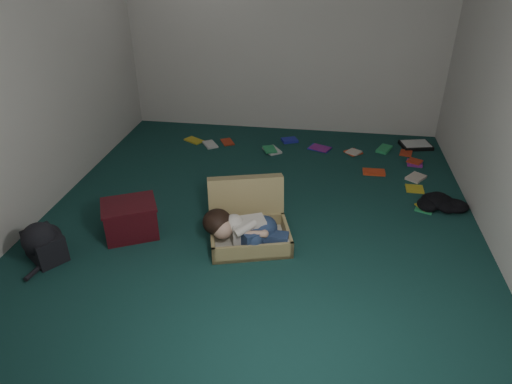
# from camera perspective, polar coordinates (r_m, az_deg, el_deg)

# --- Properties ---
(floor) EXTENTS (4.50, 4.50, 0.00)m
(floor) POSITION_cam_1_polar(r_m,az_deg,el_deg) (4.28, 0.30, -3.10)
(floor) COLOR #143B38
(floor) RESTS_ON ground
(wall_back) EXTENTS (4.50, 0.00, 4.50)m
(wall_back) POSITION_cam_1_polar(r_m,az_deg,el_deg) (5.92, 3.70, 19.71)
(wall_back) COLOR silver
(wall_back) RESTS_ON ground
(wall_front) EXTENTS (4.50, 0.00, 4.50)m
(wall_front) POSITION_cam_1_polar(r_m,az_deg,el_deg) (1.74, -10.51, -6.59)
(wall_front) COLOR silver
(wall_front) RESTS_ON ground
(wall_left) EXTENTS (0.00, 4.50, 4.50)m
(wall_left) POSITION_cam_1_polar(r_m,az_deg,el_deg) (4.48, -26.67, 13.52)
(wall_left) COLOR silver
(wall_left) RESTS_ON ground
(suitcase) EXTENTS (0.81, 0.80, 0.49)m
(suitcase) POSITION_cam_1_polar(r_m,az_deg,el_deg) (3.94, -0.99, -3.74)
(suitcase) COLOR tan
(suitcase) RESTS_ON floor
(person) EXTENTS (0.74, 0.37, 0.30)m
(person) POSITION_cam_1_polar(r_m,az_deg,el_deg) (3.78, -1.41, -4.64)
(person) COLOR silver
(person) RESTS_ON suitcase
(maroon_bin) EXTENTS (0.56, 0.52, 0.31)m
(maroon_bin) POSITION_cam_1_polar(r_m,az_deg,el_deg) (4.10, -15.42, -3.27)
(maroon_bin) COLOR #420D13
(maroon_bin) RESTS_ON floor
(backpack) EXTENTS (0.53, 0.52, 0.25)m
(backpack) POSITION_cam_1_polar(r_m,az_deg,el_deg) (4.07, -24.91, -6.02)
(backpack) COLOR black
(backpack) RESTS_ON floor
(clothing_pile) EXTENTS (0.43, 0.36, 0.13)m
(clothing_pile) POSITION_cam_1_polar(r_m,az_deg,el_deg) (4.74, 21.93, -1.04)
(clothing_pile) COLOR black
(clothing_pile) RESTS_ON floor
(paper_tray) EXTENTS (0.41, 0.34, 0.05)m
(paper_tray) POSITION_cam_1_polar(r_m,az_deg,el_deg) (6.02, 19.34, 5.55)
(paper_tray) COLOR black
(paper_tray) RESTS_ON floor
(book_scatter) EXTENTS (2.91, 1.67, 0.02)m
(book_scatter) POSITION_cam_1_polar(r_m,az_deg,el_deg) (5.46, 9.34, 4.25)
(book_scatter) COLOR gold
(book_scatter) RESTS_ON floor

